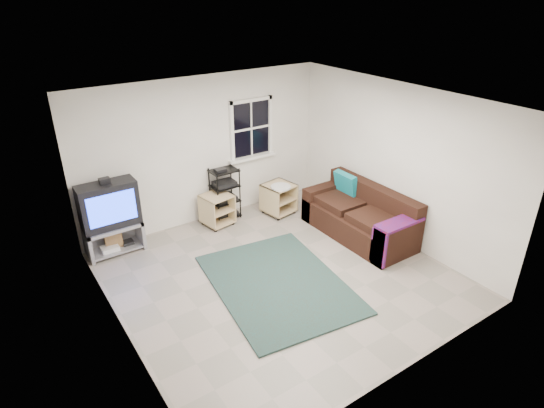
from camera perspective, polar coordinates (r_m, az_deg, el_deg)
room at (r=8.43m, az=-2.60°, el=8.96°), size 4.60×4.62×4.60m
tv_unit at (r=7.55m, az=-19.67°, el=-1.01°), size 0.88×0.44×1.30m
av_rack at (r=8.35m, az=-5.91°, el=0.94°), size 0.49×0.36×0.98m
side_table_left at (r=8.21m, az=-7.06°, el=-0.53°), size 0.56×0.56×0.57m
side_table_right at (r=8.53m, az=0.69°, el=0.97°), size 0.60×0.60×0.60m
sofa at (r=7.93m, az=11.03°, el=-1.66°), size 0.90×2.04×0.93m
shag_rug at (r=6.71m, az=0.77°, el=-9.93°), size 2.04×2.60×0.03m
paper_bag at (r=7.83m, az=-19.28°, el=-4.26°), size 0.29×0.20×0.38m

